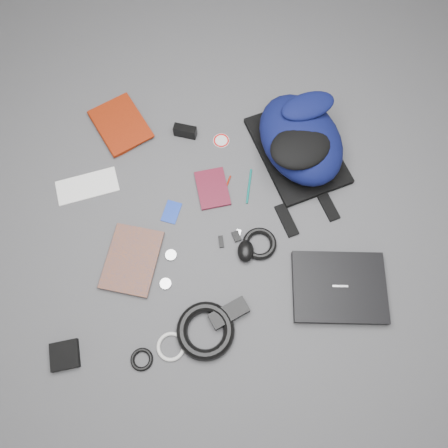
{
  "coord_description": "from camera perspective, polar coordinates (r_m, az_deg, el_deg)",
  "views": [
    {
      "loc": [
        -0.05,
        -0.61,
        1.6
      ],
      "look_at": [
        0.0,
        0.0,
        0.02
      ],
      "focal_mm": 35.0,
      "sensor_mm": 36.0,
      "label": 1
    }
  ],
  "objects": [
    {
      "name": "earbud_coil",
      "position": [
        1.62,
        -10.69,
        -16.99
      ],
      "size": [
        0.1,
        0.1,
        0.01
      ],
      "primitive_type": "torus",
      "rotation": [
        0.0,
        0.0,
        -0.35
      ],
      "color": "black",
      "rests_on": "ground"
    },
    {
      "name": "usb_silver",
      "position": [
        1.7,
        1.83,
        -1.46
      ],
      "size": [
        0.03,
        0.05,
        0.01
      ],
      "primitive_type": "cube",
      "rotation": [
        0.0,
        0.0,
        -0.31
      ],
      "color": "silver",
      "rests_on": "ground"
    },
    {
      "name": "headphone_right",
      "position": [
        1.68,
        -6.95,
        -4.06
      ],
      "size": [
        0.05,
        0.05,
        0.01
      ],
      "primitive_type": "cylinder",
      "rotation": [
        0.0,
        0.0,
        0.2
      ],
      "color": "#BCBCBE",
      "rests_on": "ground"
    },
    {
      "name": "mouse",
      "position": [
        1.66,
        2.85,
        -3.55
      ],
      "size": [
        0.07,
        0.09,
        0.05
      ],
      "primitive_type": "ellipsoid",
      "rotation": [
        0.0,
        0.0,
        -0.12
      ],
      "color": "black",
      "rests_on": "ground"
    },
    {
      "name": "envelope",
      "position": [
        1.87,
        -17.43,
        4.75
      ],
      "size": [
        0.26,
        0.16,
        0.0
      ],
      "primitive_type": "cube",
      "rotation": [
        0.0,
        0.0,
        0.21
      ],
      "color": "white",
      "rests_on": "ground"
    },
    {
      "name": "comic_book",
      "position": [
        1.72,
        -14.95,
        -3.94
      ],
      "size": [
        0.26,
        0.3,
        0.02
      ],
      "primitive_type": "imported",
      "rotation": [
        0.0,
        0.0,
        -0.28
      ],
      "color": "#BD560D",
      "rests_on": "ground"
    },
    {
      "name": "key_fob",
      "position": [
        1.69,
        1.64,
        -1.63
      ],
      "size": [
        0.04,
        0.05,
        0.01
      ],
      "primitive_type": "cube",
      "rotation": [
        0.0,
        0.0,
        0.28
      ],
      "color": "black",
      "rests_on": "ground"
    },
    {
      "name": "id_badge",
      "position": [
        1.75,
        -6.88,
        1.57
      ],
      "size": [
        0.09,
        0.11,
        0.0
      ],
      "primitive_type": "cube",
      "rotation": [
        0.0,
        0.0,
        -0.37
      ],
      "color": "#1533A2",
      "rests_on": "ground"
    },
    {
      "name": "usb_black",
      "position": [
        1.69,
        -0.38,
        -2.33
      ],
      "size": [
        0.02,
        0.05,
        0.01
      ],
      "primitive_type": "cube",
      "rotation": [
        0.0,
        0.0,
        0.04
      ],
      "color": "black",
      "rests_on": "ground"
    },
    {
      "name": "power_cord_coil",
      "position": [
        1.6,
        -2.43,
        -13.75
      ],
      "size": [
        0.27,
        0.27,
        0.04
      ],
      "primitive_type": "torus",
      "rotation": [
        0.0,
        0.0,
        0.37
      ],
      "color": "black",
      "rests_on": "ground"
    },
    {
      "name": "pen_teal",
      "position": [
        1.78,
        3.29,
        4.96
      ],
      "size": [
        0.04,
        0.15,
        0.01
      ],
      "primitive_type": "cylinder",
      "rotation": [
        1.57,
        0.0,
        -0.22
      ],
      "color": "#0A6159",
      "rests_on": "ground"
    },
    {
      "name": "textbook_red",
      "position": [
        1.96,
        -15.88,
        11.11
      ],
      "size": [
        0.29,
        0.32,
        0.03
      ],
      "primitive_type": "imported",
      "rotation": [
        0.0,
        0.0,
        0.47
      ],
      "color": "maroon",
      "rests_on": "ground"
    },
    {
      "name": "compact_camera",
      "position": [
        1.89,
        -5.09,
        11.97
      ],
      "size": [
        0.1,
        0.06,
        0.05
      ],
      "primitive_type": "cube",
      "rotation": [
        0.0,
        0.0,
        -0.31
      ],
      "color": "black",
      "rests_on": "ground"
    },
    {
      "name": "dvd_case",
      "position": [
        1.77,
        -1.53,
        4.67
      ],
      "size": [
        0.14,
        0.18,
        0.01
      ],
      "primitive_type": "cube",
      "rotation": [
        0.0,
        0.0,
        0.12
      ],
      "color": "#470D1A",
      "rests_on": "ground"
    },
    {
      "name": "pen_red",
      "position": [
        1.77,
        0.18,
        4.54
      ],
      "size": [
        0.06,
        0.12,
        0.01
      ],
      "primitive_type": "cylinder",
      "rotation": [
        1.57,
        0.0,
        -0.42
      ],
      "color": "maroon",
      "rests_on": "ground"
    },
    {
      "name": "power_brick",
      "position": [
        1.61,
        0.66,
        -11.56
      ],
      "size": [
        0.16,
        0.11,
        0.04
      ],
      "primitive_type": "cube",
      "rotation": [
        0.0,
        0.0,
        0.42
      ],
      "color": "black",
      "rests_on": "ground"
    },
    {
      "name": "backpack",
      "position": [
        1.8,
        9.98,
        10.87
      ],
      "size": [
        0.45,
        0.55,
        0.2
      ],
      "primitive_type": null,
      "rotation": [
        0.0,
        0.0,
        0.29
      ],
      "color": "black",
      "rests_on": "ground"
    },
    {
      "name": "ground",
      "position": [
        1.71,
        0.0,
        -0.24
      ],
      "size": [
        4.0,
        4.0,
        0.0
      ],
      "primitive_type": "plane",
      "color": "#4F4F51",
      "rests_on": "ground"
    },
    {
      "name": "white_cable_coil",
      "position": [
        1.61,
        -6.95,
        -15.61
      ],
      "size": [
        0.13,
        0.13,
        0.01
      ],
      "primitive_type": "torus",
      "rotation": [
        0.0,
        0.0,
        0.27
      ],
      "color": "silver",
      "rests_on": "ground"
    },
    {
      "name": "cable_coil",
      "position": [
        1.68,
        4.66,
        -2.58
      ],
      "size": [
        0.15,
        0.15,
        0.03
      ],
      "primitive_type": "torus",
      "rotation": [
        0.0,
        0.0,
        0.17
      ],
      "color": "black",
      "rests_on": "ground"
    },
    {
      "name": "laptop",
      "position": [
        1.68,
        14.8,
        -7.98
      ],
      "size": [
        0.37,
        0.3,
        0.03
      ],
      "primitive_type": "cube",
      "rotation": [
        0.0,
        0.0,
        -0.11
      ],
      "color": "black",
      "rests_on": "ground"
    },
    {
      "name": "sticker_disc",
      "position": [
        1.89,
        -0.36,
        10.84
      ],
      "size": [
        0.08,
        0.08,
        0.0
      ],
      "primitive_type": "cylinder",
      "rotation": [
        0.0,
        0.0,
        -0.25
      ],
      "color": "silver",
      "rests_on": "ground"
    },
    {
      "name": "headphone_left",
      "position": [
        1.66,
        -7.64,
        -7.74
      ],
      "size": [
        0.05,
        0.05,
        0.01
      ],
      "primitive_type": "cylinder",
      "rotation": [
        0.0,
        0.0,
        -0.09
      ],
      "color": "silver",
      "rests_on": "ground"
    },
    {
      "name": "pouch",
      "position": [
        1.69,
        -20.08,
        -15.8
      ],
      "size": [
        0.11,
        0.11,
        0.03
      ],
      "primitive_type": "cube",
      "rotation": [
        0.0,
        0.0,
        0.12
      ],
      "color": "black",
      "rests_on": "ground"
    }
  ]
}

